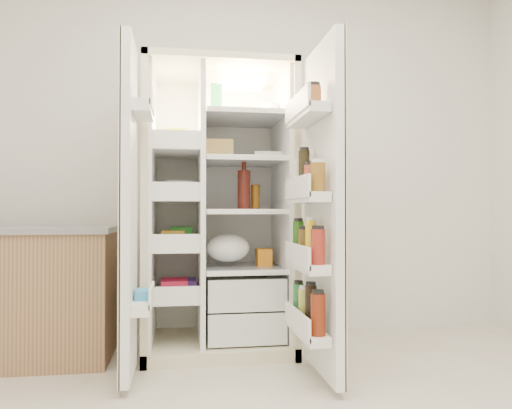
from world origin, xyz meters
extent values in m
cube|color=white|center=(0.00, 2.00, 1.35)|extent=(4.00, 0.02, 2.70)
cube|color=beige|center=(-0.18, 1.93, 0.90)|extent=(0.92, 0.04, 1.80)
cube|color=beige|center=(-0.62, 1.60, 0.90)|extent=(0.04, 0.70, 1.80)
cube|color=beige|center=(0.26, 1.60, 0.90)|extent=(0.04, 0.70, 1.80)
cube|color=beige|center=(-0.18, 1.60, 1.78)|extent=(0.92, 0.70, 0.04)
cube|color=beige|center=(-0.18, 1.60, 0.04)|extent=(0.92, 0.70, 0.08)
cube|color=white|center=(-0.18, 1.90, 0.92)|extent=(0.84, 0.02, 1.68)
cube|color=white|center=(-0.59, 1.60, 0.92)|extent=(0.02, 0.62, 1.68)
cube|color=white|center=(0.23, 1.60, 0.92)|extent=(0.02, 0.62, 1.68)
cube|color=white|center=(-0.29, 1.60, 0.92)|extent=(0.03, 0.62, 1.68)
cube|color=silver|center=(-0.03, 1.58, 0.18)|extent=(0.47, 0.52, 0.19)
cube|color=silver|center=(-0.03, 1.58, 0.39)|extent=(0.47, 0.52, 0.19)
cube|color=#FFD18C|center=(-0.03, 1.65, 1.72)|extent=(0.30, 0.30, 0.02)
cube|color=white|center=(-0.45, 1.60, 0.35)|extent=(0.28, 0.58, 0.02)
cube|color=white|center=(-0.45, 1.60, 0.65)|extent=(0.28, 0.58, 0.02)
cube|color=white|center=(-0.45, 1.60, 0.95)|extent=(0.28, 0.58, 0.02)
cube|color=white|center=(-0.45, 1.60, 1.25)|extent=(0.28, 0.58, 0.02)
cube|color=silver|center=(-0.03, 1.60, 0.52)|extent=(0.49, 0.58, 0.01)
cube|color=silver|center=(-0.03, 1.60, 0.88)|extent=(0.49, 0.58, 0.01)
cube|color=silver|center=(-0.03, 1.60, 1.20)|extent=(0.49, 0.58, 0.02)
cube|color=silver|center=(-0.03, 1.60, 1.48)|extent=(0.49, 0.58, 0.02)
cube|color=#EE214D|center=(-0.45, 1.60, 0.41)|extent=(0.16, 0.20, 0.10)
cube|color=#25892B|center=(-0.45, 1.60, 0.72)|extent=(0.14, 0.18, 0.12)
cube|color=silver|center=(-0.45, 1.60, 0.99)|extent=(0.20, 0.22, 0.07)
cube|color=#F6FD2A|center=(-0.45, 1.60, 1.33)|extent=(0.15, 0.16, 0.14)
cube|color=#513399|center=(-0.45, 1.60, 0.40)|extent=(0.18, 0.20, 0.09)
cube|color=gold|center=(-0.45, 1.60, 0.71)|extent=(0.14, 0.18, 0.10)
cube|color=white|center=(-0.45, 1.60, 1.02)|extent=(0.16, 0.16, 0.12)
sphere|color=orange|center=(-0.15, 1.50, 0.12)|extent=(0.07, 0.07, 0.07)
sphere|color=orange|center=(-0.06, 1.54, 0.12)|extent=(0.07, 0.07, 0.07)
sphere|color=orange|center=(0.04, 1.50, 0.12)|extent=(0.07, 0.07, 0.07)
sphere|color=orange|center=(-0.10, 1.64, 0.12)|extent=(0.07, 0.07, 0.07)
sphere|color=orange|center=(0.00, 1.62, 0.12)|extent=(0.07, 0.07, 0.07)
sphere|color=orange|center=(0.10, 1.58, 0.12)|extent=(0.07, 0.07, 0.07)
ellipsoid|color=#457828|center=(-0.03, 1.60, 0.40)|extent=(0.26, 0.24, 0.11)
cylinder|color=#4A150F|center=(-0.03, 1.53, 1.01)|extent=(0.08, 0.08, 0.25)
cylinder|color=#6A3C0B|center=(0.05, 1.56, 0.97)|extent=(0.06, 0.06, 0.16)
cube|color=#21793F|center=(-0.20, 1.57, 1.59)|extent=(0.07, 0.07, 0.20)
cylinder|color=white|center=(0.16, 1.61, 1.54)|extent=(0.11, 0.11, 0.10)
cylinder|color=#AD7A28|center=(0.00, 1.70, 1.54)|extent=(0.08, 0.08, 0.10)
cube|color=white|center=(0.15, 1.55, 1.23)|extent=(0.22, 0.09, 0.05)
cube|color=tan|center=(-0.20, 1.55, 1.27)|extent=(0.20, 0.11, 0.12)
ellipsoid|color=white|center=(-0.12, 1.56, 0.61)|extent=(0.27, 0.25, 0.17)
cube|color=orange|center=(0.11, 1.60, 0.58)|extent=(0.09, 0.11, 0.11)
cube|color=white|center=(-0.68, 1.05, 0.90)|extent=(0.05, 0.40, 1.72)
cube|color=beige|center=(-0.71, 1.05, 0.90)|extent=(0.01, 0.40, 1.72)
cube|color=white|center=(-0.61, 1.05, 0.40)|extent=(0.09, 0.32, 0.06)
cube|color=white|center=(-0.61, 1.05, 1.40)|extent=(0.09, 0.32, 0.06)
cube|color=#338CCC|center=(-0.61, 1.05, 0.43)|extent=(0.07, 0.12, 0.10)
cube|color=white|center=(0.32, 0.96, 0.90)|extent=(0.05, 0.58, 1.72)
cube|color=beige|center=(0.34, 0.96, 0.90)|extent=(0.01, 0.58, 1.72)
cube|color=white|center=(0.23, 0.96, 0.26)|extent=(0.11, 0.50, 0.05)
cube|color=white|center=(0.23, 0.96, 0.60)|extent=(0.11, 0.50, 0.05)
cube|color=white|center=(0.23, 0.96, 0.95)|extent=(0.11, 0.50, 0.05)
cube|color=white|center=(0.23, 0.96, 1.38)|extent=(0.11, 0.50, 0.05)
cylinder|color=maroon|center=(0.23, 0.76, 0.39)|extent=(0.07, 0.07, 0.20)
cylinder|color=black|center=(0.23, 0.89, 0.40)|extent=(0.06, 0.06, 0.22)
cylinder|color=#B1BE3F|center=(0.23, 1.02, 0.38)|extent=(0.06, 0.06, 0.18)
cylinder|color=#256F35|center=(0.23, 1.15, 0.38)|extent=(0.06, 0.06, 0.19)
cylinder|color=maroon|center=(0.23, 0.76, 0.71)|extent=(0.07, 0.07, 0.17)
cylinder|color=yellow|center=(0.23, 0.89, 0.73)|extent=(0.06, 0.06, 0.21)
cylinder|color=brown|center=(0.23, 1.02, 0.70)|extent=(0.07, 0.07, 0.16)
cylinder|color=#215513|center=(0.23, 1.15, 0.72)|extent=(0.06, 0.06, 0.20)
cylinder|color=brown|center=(0.23, 0.76, 1.04)|extent=(0.07, 0.07, 0.14)
cylinder|color=#9D3D28|center=(0.23, 0.89, 1.04)|extent=(0.07, 0.07, 0.14)
cylinder|color=black|center=(0.23, 1.02, 1.09)|extent=(0.06, 0.06, 0.23)
cylinder|color=beige|center=(0.23, 1.15, 1.06)|extent=(0.06, 0.06, 0.18)
cylinder|color=brown|center=(0.23, 0.84, 1.45)|extent=(0.08, 0.08, 0.10)
cube|color=#9B784D|center=(-1.36, 1.52, 0.38)|extent=(1.05, 0.54, 0.76)
cube|color=gray|center=(-1.36, 1.52, 0.77)|extent=(1.09, 0.58, 0.04)
camera|label=1|loc=(-0.42, -1.50, 0.88)|focal=34.00mm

